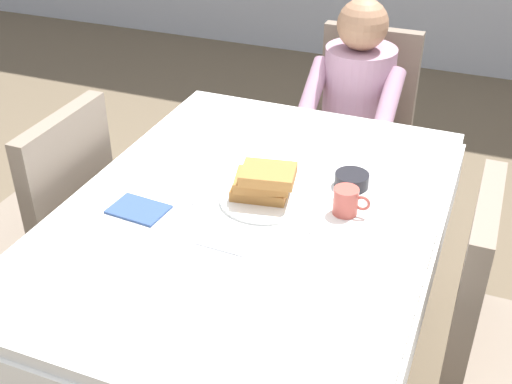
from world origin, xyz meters
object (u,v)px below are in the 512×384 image
object	(u,v)px
chair_right_side	(500,324)
cup_coffee	(346,201)
diner_person	(355,105)
knife_right_of_plate	(321,215)
spoon_near_edge	(219,249)
chair_diner	(361,119)
plate_breakfast	(264,198)
bowl_butter	(352,180)
chair_left_side	(53,213)
breakfast_stack	(264,182)
fork_left_of_plate	(206,190)
dining_table_main	(251,232)

from	to	relation	value
chair_right_side	cup_coffee	bearing A→B (deg)	-99.25
diner_person	knife_right_of_plate	world-z (taller)	diner_person
diner_person	knife_right_of_plate	distance (m)	0.99
chair_right_side	spoon_near_edge	size ratio (longest dim) A/B	6.20
chair_diner	plate_breakfast	world-z (taller)	chair_diner
chair_right_side	cup_coffee	distance (m)	0.56
bowl_butter	knife_right_of_plate	world-z (taller)	bowl_butter
chair_diner	spoon_near_edge	bearing A→B (deg)	86.92
diner_person	chair_left_side	xyz separation A→B (m)	(-0.84, -1.01, -0.14)
breakfast_stack	fork_left_of_plate	bearing A→B (deg)	-173.44
knife_right_of_plate	plate_breakfast	bearing A→B (deg)	85.18
fork_left_of_plate	knife_right_of_plate	size ratio (longest dim) A/B	0.90
diner_person	plate_breakfast	world-z (taller)	diner_person
fork_left_of_plate	spoon_near_edge	xyz separation A→B (m)	(0.17, -0.26, 0.00)
knife_right_of_plate	diner_person	bearing A→B (deg)	9.34
chair_left_side	bowl_butter	xyz separation A→B (m)	(1.02, 0.24, 0.23)
dining_table_main	fork_left_of_plate	distance (m)	0.19
diner_person	knife_right_of_plate	xyz separation A→B (m)	(0.14, -0.98, 0.07)
spoon_near_edge	fork_left_of_plate	bearing A→B (deg)	124.38
chair_left_side	plate_breakfast	bearing A→B (deg)	-85.85
dining_table_main	fork_left_of_plate	bearing A→B (deg)	167.31
diner_person	breakfast_stack	distance (m)	0.97
plate_breakfast	cup_coffee	world-z (taller)	cup_coffee
chair_diner	cup_coffee	xyz separation A→B (m)	(0.20, -1.09, 0.25)
spoon_near_edge	bowl_butter	bearing A→B (deg)	63.47
dining_table_main	plate_breakfast	bearing A→B (deg)	68.32
chair_right_side	chair_diner	bearing A→B (deg)	-149.20
knife_right_of_plate	spoon_near_edge	size ratio (longest dim) A/B	1.33
dining_table_main	plate_breakfast	xyz separation A→B (m)	(0.02, 0.06, 0.10)
cup_coffee	fork_left_of_plate	xyz separation A→B (m)	(-0.44, -0.04, -0.04)
breakfast_stack	cup_coffee	world-z (taller)	breakfast_stack
spoon_near_edge	dining_table_main	bearing A→B (deg)	91.79
dining_table_main	cup_coffee	size ratio (longest dim) A/B	13.49
dining_table_main	bowl_butter	distance (m)	0.37
chair_diner	chair_right_side	size ratio (longest dim) A/B	1.00
diner_person	bowl_butter	xyz separation A→B (m)	(0.18, -0.77, 0.09)
diner_person	fork_left_of_plate	bearing A→B (deg)	76.18
cup_coffee	plate_breakfast	bearing A→B (deg)	-174.92
cup_coffee	spoon_near_edge	xyz separation A→B (m)	(-0.28, -0.31, -0.04)
plate_breakfast	cup_coffee	bearing A→B (deg)	5.08
plate_breakfast	chair_diner	bearing A→B (deg)	87.42
chair_diner	breakfast_stack	world-z (taller)	chair_diner
fork_left_of_plate	dining_table_main	bearing A→B (deg)	-99.99
plate_breakfast	breakfast_stack	xyz separation A→B (m)	(-0.00, 0.00, 0.06)
dining_table_main	chair_diner	xyz separation A→B (m)	(0.07, 1.17, -0.12)
cup_coffee	bowl_butter	size ratio (longest dim) A/B	1.03
chair_left_side	knife_right_of_plate	size ratio (longest dim) A/B	4.65
cup_coffee	knife_right_of_plate	xyz separation A→B (m)	(-0.06, -0.04, -0.04)
plate_breakfast	cup_coffee	distance (m)	0.26
diner_person	fork_left_of_plate	size ratio (longest dim) A/B	6.22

